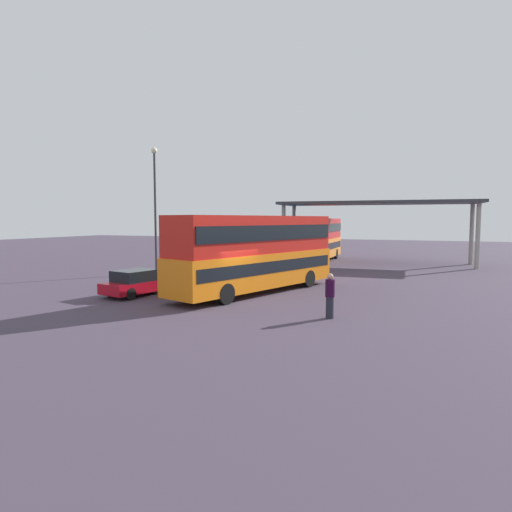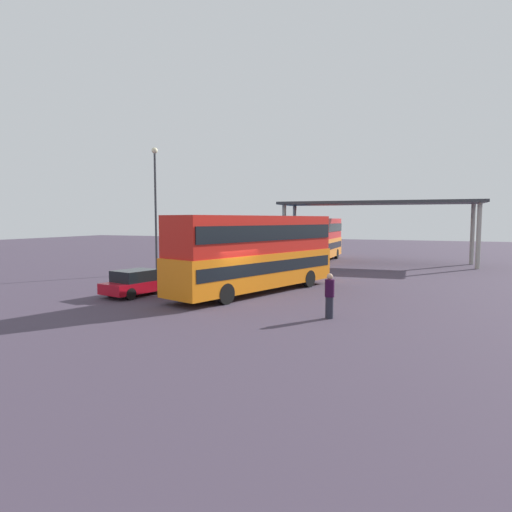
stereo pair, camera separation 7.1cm
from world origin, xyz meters
The scene contains 8 objects.
ground_plane centered at (0.00, 0.00, 0.00)m, with size 140.00×140.00×0.00m, color #413647.
double_decker_main centered at (0.21, 2.86, 2.29)m, with size 5.85×11.47×4.17m.
parked_hatchback centered at (-5.23, -0.32, 0.67)m, with size 2.47×4.06×1.35m.
double_decker_near_canopy centered at (-4.80, 21.52, 2.27)m, with size 2.60×10.56×4.13m.
double_decker_mid_row centered at (-1.16, 21.88, 2.24)m, with size 2.64×10.58×4.07m.
depot_canopy centered at (4.20, 21.76, 5.15)m, with size 17.60×5.89×5.59m.
lamppost_tall centered at (-9.87, 8.06, 5.65)m, with size 0.44×0.44×9.17m.
pedestrian_waiting centered at (5.32, -1.86, 0.92)m, with size 0.38×0.38×1.82m.
Camera 2 is at (9.20, -19.15, 3.97)m, focal length 30.92 mm.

